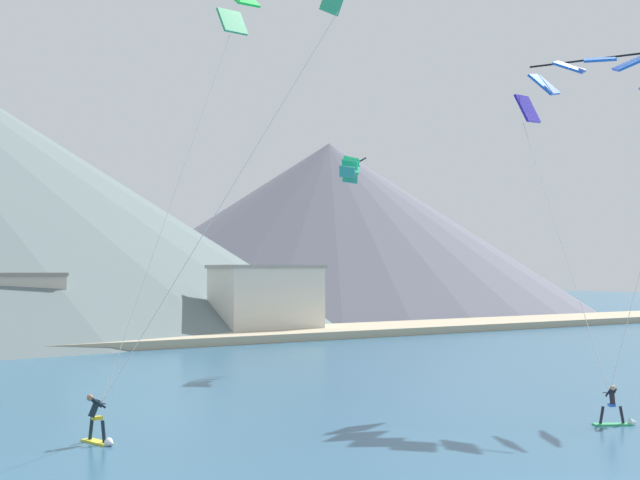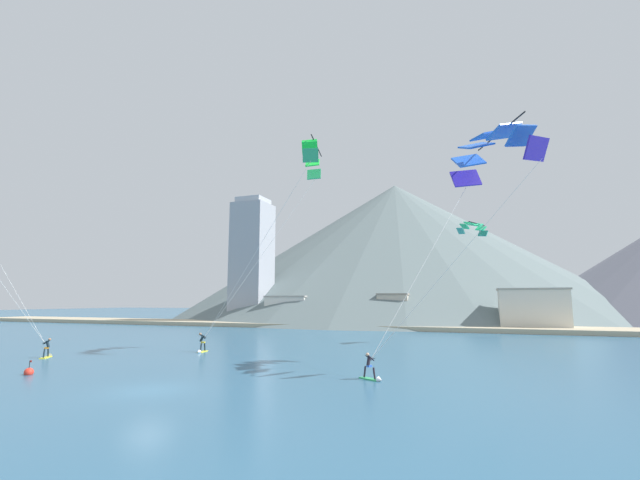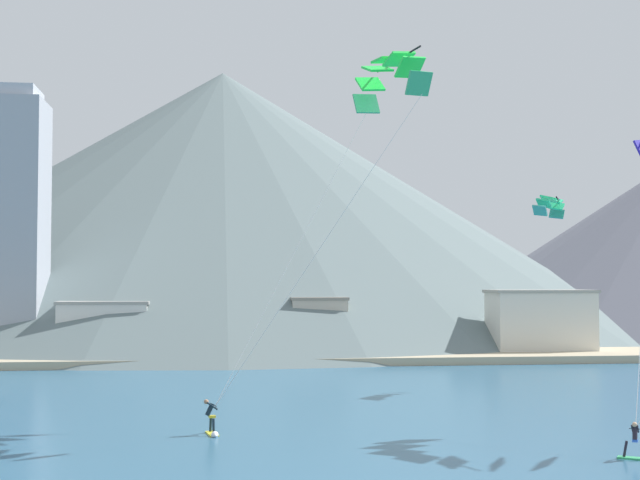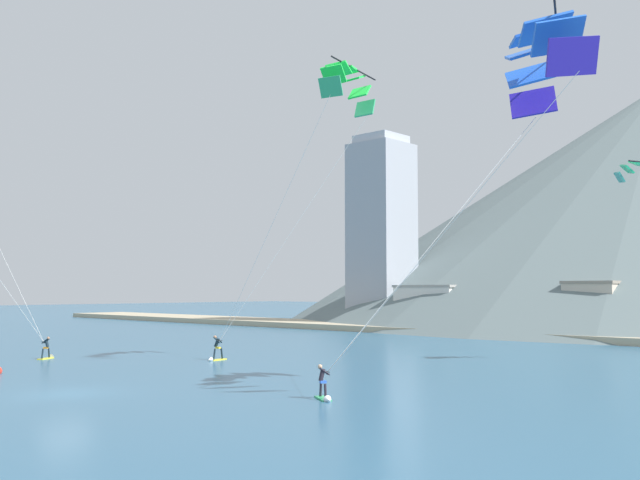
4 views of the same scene
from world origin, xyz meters
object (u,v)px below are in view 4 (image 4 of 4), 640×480
Objects in this scene: parafoil_kite_near_lead at (542,57)px; parafoil_kite_mid_center at (346,85)px; kitesurfer_near_trail at (48,352)px; kitesurfer_mid_center at (216,352)px; kitesurfer_near_lead at (324,390)px.

parafoil_kite_mid_center is at bearing 163.13° from parafoil_kite_near_lead.
kitesurfer_mid_center is at bearing 37.48° from kitesurfer_near_trail.
kitesurfer_near_trail is 0.11× the size of parafoil_kite_near_lead.
kitesurfer_mid_center is 0.10× the size of parafoil_kite_mid_center.
kitesurfer_mid_center is at bearing 155.66° from kitesurfer_near_lead.
kitesurfer_near_trail is 12.28m from kitesurfer_mid_center.
kitesurfer_near_lead is 27.53m from kitesurfer_near_trail.
parafoil_kite_mid_center is at bearing 19.00° from kitesurfer_mid_center.
parafoil_kite_mid_center is (-8.41, 11.27, 18.01)m from kitesurfer_near_lead.
parafoil_kite_near_lead reaches higher than kitesurfer_near_trail.
kitesurfer_near_lead is 0.11× the size of parafoil_kite_near_lead.
parafoil_kite_mid_center reaches higher than parafoil_kite_near_lead.
kitesurfer_near_trail is 38.65m from parafoil_kite_near_lead.
kitesurfer_near_lead is 19.52m from kitesurfer_mid_center.
parafoil_kite_near_lead reaches higher than kitesurfer_mid_center.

